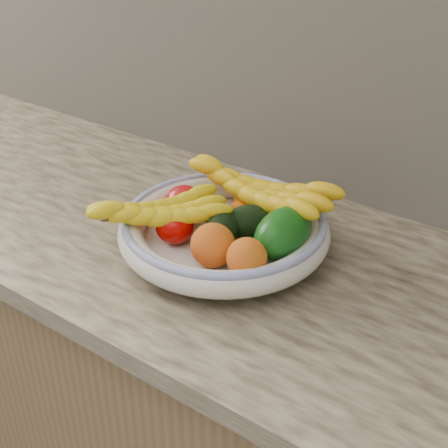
% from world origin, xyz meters
% --- Properties ---
extents(kitchen_counter, '(2.44, 0.66, 1.40)m').
position_xyz_m(kitchen_counter, '(0.00, 1.69, 0.46)').
color(kitchen_counter, brown).
rests_on(kitchen_counter, ground).
extents(fruit_bowl, '(0.39, 0.39, 0.08)m').
position_xyz_m(fruit_bowl, '(0.00, 1.66, 0.95)').
color(fruit_bowl, silver).
rests_on(fruit_bowl, kitchen_counter).
extents(clementine_back_left, '(0.06, 0.06, 0.04)m').
position_xyz_m(clementine_back_left, '(-0.03, 1.77, 0.95)').
color(clementine_back_left, orange).
rests_on(clementine_back_left, fruit_bowl).
extents(clementine_back_right, '(0.05, 0.05, 0.04)m').
position_xyz_m(clementine_back_right, '(0.04, 1.78, 0.95)').
color(clementine_back_right, '#FF6F05').
rests_on(clementine_back_right, fruit_bowl).
extents(clementine_back_mid, '(0.07, 0.07, 0.05)m').
position_xyz_m(clementine_back_mid, '(-0.00, 1.73, 0.95)').
color(clementine_back_mid, '#FC6505').
rests_on(clementine_back_mid, fruit_bowl).
extents(tomato_left, '(0.08, 0.08, 0.07)m').
position_xyz_m(tomato_left, '(-0.11, 1.68, 0.96)').
color(tomato_left, red).
rests_on(tomato_left, fruit_bowl).
extents(tomato_near_left, '(0.09, 0.09, 0.06)m').
position_xyz_m(tomato_near_left, '(-0.07, 1.60, 0.96)').
color(tomato_near_left, '#B40300').
rests_on(tomato_near_left, fruit_bowl).
extents(avocado_center, '(0.09, 0.11, 0.06)m').
position_xyz_m(avocado_center, '(0.01, 1.64, 0.96)').
color(avocado_center, black).
rests_on(avocado_center, fruit_bowl).
extents(avocado_right, '(0.11, 0.11, 0.06)m').
position_xyz_m(avocado_right, '(0.04, 1.69, 0.96)').
color(avocado_right, black).
rests_on(avocado_right, fruit_bowl).
extents(green_mango, '(0.11, 0.14, 0.11)m').
position_xyz_m(green_mango, '(0.12, 1.67, 0.98)').
color(green_mango, '#0E4A0E').
rests_on(green_mango, fruit_bowl).
extents(peach_front, '(0.10, 0.10, 0.08)m').
position_xyz_m(peach_front, '(0.03, 1.58, 0.97)').
color(peach_front, orange).
rests_on(peach_front, fruit_bowl).
extents(peach_right, '(0.08, 0.08, 0.07)m').
position_xyz_m(peach_right, '(0.10, 1.58, 0.97)').
color(peach_right, orange).
rests_on(peach_right, fruit_bowl).
extents(banana_bunch_back, '(0.34, 0.13, 0.09)m').
position_xyz_m(banana_bunch_back, '(0.02, 1.75, 0.99)').
color(banana_bunch_back, yellow).
rests_on(banana_bunch_back, fruit_bowl).
extents(banana_bunch_front, '(0.24, 0.28, 0.08)m').
position_xyz_m(banana_bunch_front, '(-0.09, 1.59, 0.98)').
color(banana_bunch_front, yellow).
rests_on(banana_bunch_front, fruit_bowl).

